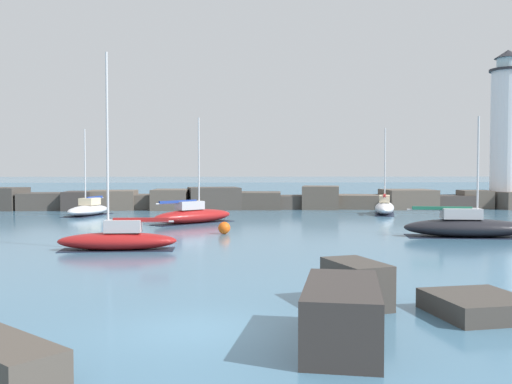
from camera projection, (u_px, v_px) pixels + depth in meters
ground_plane at (197, 331)px, 14.74m from camera, size 600.00×600.00×0.00m
open_sea_beyond at (227, 189)px, 119.74m from camera, size 400.00×116.00×0.01m
breakwater_jetty at (238, 200)px, 59.78m from camera, size 69.06×6.06×2.41m
lighthouse at (507, 138)px, 61.31m from camera, size 4.48×4.48×16.95m
foreground_rocks at (265, 311)px, 14.50m from camera, size 18.02×8.56×1.47m
sailboat_moored_1 at (193, 215)px, 44.06m from camera, size 6.69×6.01×8.17m
sailboat_moored_2 at (385, 207)px, 53.15m from camera, size 3.51×7.05×8.05m
sailboat_moored_3 at (467, 227)px, 35.09m from camera, size 7.95×3.44×7.41m
sailboat_moored_4 at (88, 209)px, 51.49m from camera, size 3.84×6.21×7.75m
sailboat_moored_5 at (118, 239)px, 29.44m from camera, size 6.15×1.84×10.16m
mooring_buoy_orange_near at (224, 228)px, 36.73m from camera, size 0.79×0.79×0.99m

